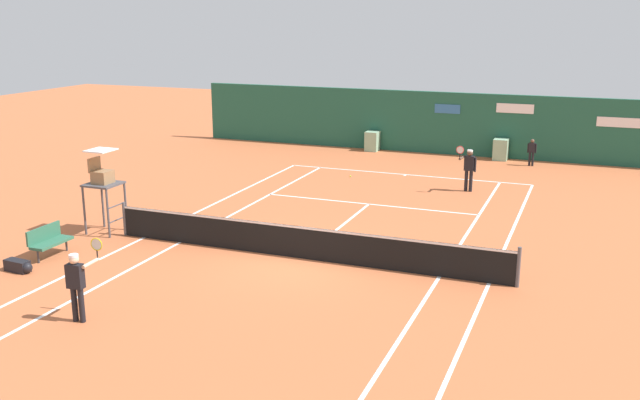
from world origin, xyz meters
TOP-DOWN VIEW (x-y plane):
  - ground_plane at (-0.00, 0.58)m, footprint 80.00×80.00m
  - tennis_net at (0.00, 0.00)m, footprint 12.10×0.10m
  - sponsor_back_wall at (0.02, 16.97)m, footprint 25.00×1.02m
  - umpire_chair at (-6.77, 0.05)m, footprint 1.00×1.00m
  - player_bench at (-6.79, -2.47)m, footprint 0.54×1.31m
  - equipment_bag at (-6.65, -3.78)m, footprint 0.88×0.36m
  - player_on_baseline at (3.02, 9.67)m, footprint 0.72×0.69m
  - player_near_side at (-3.00, -5.76)m, footprint 0.61×0.70m
  - ball_kid_left_post at (4.86, 15.58)m, footprint 0.41×0.17m
  - tennis_ball_by_sideline at (-2.09, 10.38)m, footprint 0.07×0.07m

SIDE VIEW (x-z plane):
  - ground_plane at x=0.00m, z-range 0.00..0.01m
  - tennis_ball_by_sideline at x=-2.09m, z-range 0.00..0.07m
  - equipment_bag at x=-6.65m, z-range 0.00..0.32m
  - player_bench at x=-6.79m, z-range 0.07..0.95m
  - tennis_net at x=0.00m, z-range -0.02..1.05m
  - ball_kid_left_post at x=4.86m, z-range 0.09..1.33m
  - player_near_side at x=-3.00m, z-range 0.05..1.90m
  - player_on_baseline at x=3.02m, z-range 0.06..1.93m
  - sponsor_back_wall at x=0.02m, z-range -0.05..3.01m
  - umpire_chair at x=-6.77m, z-range 0.38..3.06m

